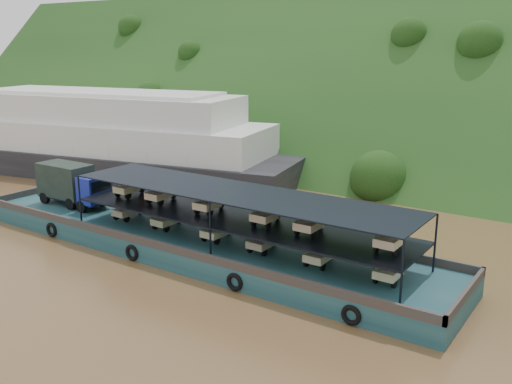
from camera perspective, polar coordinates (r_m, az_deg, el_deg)
The scene contains 4 objects.
ground at distance 37.33m, azimuth -0.06°, elevation -6.17°, with size 160.00×160.00×0.00m, color brown.
hillside at distance 69.00m, azimuth 17.10°, elevation 2.95°, with size 140.00×28.00×28.00m, color #173915.
cargo_barge at distance 38.09m, azimuth -7.15°, elevation -4.12°, with size 35.00×7.18×4.54m.
passenger_ferry at distance 61.82m, azimuth -15.11°, elevation 5.28°, with size 43.48×19.22×8.55m.
Camera 1 is at (19.70, -28.78, 13.32)m, focal length 40.00 mm.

